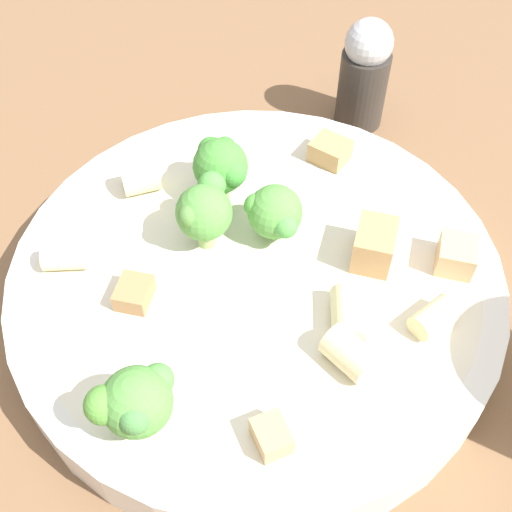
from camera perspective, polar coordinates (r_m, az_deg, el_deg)
name	(u,v)px	position (r m, az deg, el deg)	size (l,w,h in m)	color
ground_plane	(256,301)	(0.38, 0.00, -4.03)	(2.00, 2.00, 0.00)	brown
pasta_bowl	(256,282)	(0.36, 0.00, -2.31)	(0.27, 0.27, 0.03)	silver
broccoli_floret_0	(274,213)	(0.35, 1.64, 3.88)	(0.03, 0.03, 0.03)	#84AD60
broccoli_floret_1	(204,211)	(0.34, -4.67, 4.01)	(0.03, 0.03, 0.04)	#93B766
broccoli_floret_2	(135,402)	(0.29, -10.74, -12.65)	(0.04, 0.03, 0.04)	#9EC175
broccoli_floret_3	(221,165)	(0.37, -3.14, 8.10)	(0.03, 0.04, 0.04)	#84AD60
rigatoni_0	(140,179)	(0.39, -10.23, 6.76)	(0.02, 0.02, 0.02)	beige
rigatoni_1	(65,257)	(0.36, -16.62, -0.09)	(0.01, 0.01, 0.02)	beige
rigatoni_2	(342,359)	(0.31, 7.65, -9.05)	(0.02, 0.02, 0.03)	beige
rigatoni_3	(433,317)	(0.33, 15.49, -5.28)	(0.01, 0.01, 0.02)	beige
rigatoni_4	(348,315)	(0.32, 8.14, -5.20)	(0.02, 0.02, 0.03)	beige
chicken_chunk_0	(272,436)	(0.29, 1.39, -15.71)	(0.02, 0.01, 0.01)	tan
chicken_chunk_1	(456,255)	(0.36, 17.37, 0.07)	(0.02, 0.02, 0.02)	tan
chicken_chunk_2	(374,245)	(0.35, 10.47, 0.98)	(0.03, 0.02, 0.02)	tan
chicken_chunk_3	(330,151)	(0.41, 6.61, 9.26)	(0.02, 0.02, 0.01)	tan
chicken_chunk_4	(134,293)	(0.34, -10.79, -3.25)	(0.02, 0.02, 0.01)	#A87A4C
pepper_shaker	(364,74)	(0.47, 9.61, 15.68)	(0.03, 0.03, 0.08)	#332D28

